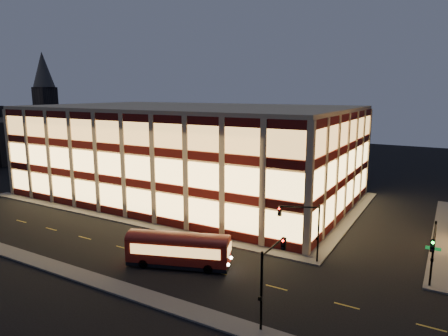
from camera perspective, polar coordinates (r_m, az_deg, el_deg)
The scene contains 12 objects.
ground at distance 52.35m, azimuth -12.81°, elevation -8.07°, with size 200.00×200.00×0.00m, color black.
sidewalk_office_south at distance 55.00m, azimuth -14.42°, elevation -7.13°, with size 54.00×2.00×0.15m, color #514F4C.
sidewalk_office_east at distance 56.70m, azimuth 17.49°, elevation -6.75°, with size 2.00×30.00×0.15m, color #514F4C.
sidewalk_tower_west at distance 55.60m, azimuth 28.71°, elevation -7.96°, with size 2.00×30.00×0.15m, color #514F4C.
sidewalk_near at distance 44.38m, azimuth -24.50°, elevation -12.23°, with size 100.00×2.00×0.15m, color #514F4C.
office_building at distance 65.29m, azimuth -4.89°, elevation 2.46°, with size 50.45×30.45×14.50m.
church_tower at distance 129.13m, azimuth -23.97°, elevation 6.51°, with size 5.00×5.00×18.00m, color #2D2621.
church_spire at distance 129.04m, azimuth -24.46°, elevation 12.70°, with size 6.00×6.00×10.00m, color #4C473F.
traffic_signal_far at distance 40.21m, azimuth 11.38°, elevation -7.67°, with size 3.79×1.87×6.00m.
traffic_signal_right at distance 37.62m, azimuth 27.69°, elevation -10.08°, with size 1.20×4.37×6.00m.
traffic_signal_near at distance 29.95m, azimuth 6.62°, elevation -14.14°, with size 0.32×4.45×6.00m.
trolley_bus at distance 39.64m, azimuth -6.53°, elevation -11.25°, with size 10.24×5.70×3.38m.
Camera 1 is at (34.07, -36.04, 16.76)m, focal length 32.00 mm.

